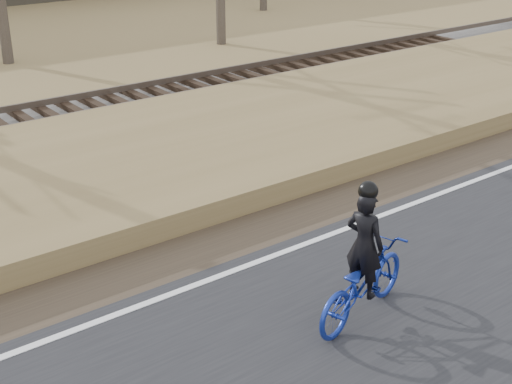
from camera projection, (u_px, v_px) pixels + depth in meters
ground at (123, 325)px, 9.66m from camera, size 120.00×120.00×0.00m
edge_line at (116, 315)px, 9.78m from camera, size 120.00×0.12×0.01m
shoulder at (85, 287)px, 10.52m from camera, size 120.00×1.60×0.04m
embankment at (11, 208)px, 12.63m from camera, size 120.00×5.00×0.44m
cyclist at (362, 275)px, 9.51m from camera, size 2.12×1.17×1.99m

